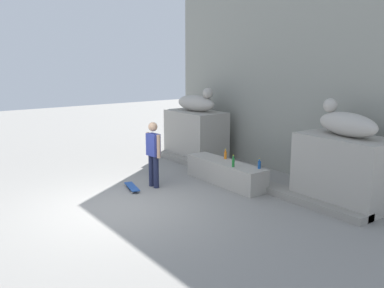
% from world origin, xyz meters
% --- Properties ---
extents(ground_plane, '(40.00, 40.00, 0.00)m').
position_xyz_m(ground_plane, '(0.00, 0.00, 0.00)').
color(ground_plane, gray).
extents(facade_wall, '(9.37, 0.60, 6.08)m').
position_xyz_m(facade_wall, '(0.00, 5.47, 3.04)').
color(facade_wall, gray).
rests_on(facade_wall, ground_plane).
extents(pedestal_left, '(2.02, 1.19, 1.55)m').
position_xyz_m(pedestal_left, '(-2.74, 4.20, 0.78)').
color(pedestal_left, '#A39E93').
rests_on(pedestal_left, ground_plane).
extents(pedestal_right, '(2.02, 1.19, 1.55)m').
position_xyz_m(pedestal_right, '(2.74, 4.20, 0.78)').
color(pedestal_right, '#A39E93').
rests_on(pedestal_right, ground_plane).
extents(statue_reclining_left, '(1.65, 0.72, 0.78)m').
position_xyz_m(statue_reclining_left, '(-2.71, 4.21, 1.84)').
color(statue_reclining_left, '#B3ACA2').
rests_on(statue_reclining_left, pedestal_left).
extents(statue_reclining_right, '(1.68, 0.88, 0.78)m').
position_xyz_m(statue_reclining_right, '(2.71, 4.21, 1.84)').
color(statue_reclining_right, '#B3ACA2').
rests_on(statue_reclining_right, pedestal_right).
extents(ledge_block, '(2.53, 0.63, 0.58)m').
position_xyz_m(ledge_block, '(0.00, 3.12, 0.29)').
color(ledge_block, '#A39E93').
rests_on(ledge_block, ground_plane).
extents(skater, '(0.54, 0.23, 1.67)m').
position_xyz_m(skater, '(-0.84, 1.45, 0.92)').
color(skater, '#1E233F').
rests_on(skater, ground_plane).
extents(skateboard, '(0.82, 0.37, 0.08)m').
position_xyz_m(skateboard, '(-0.99, 0.90, 0.06)').
color(skateboard, navy).
rests_on(skateboard, ground_plane).
extents(bottle_green, '(0.07, 0.07, 0.30)m').
position_xyz_m(bottle_green, '(0.51, 2.93, 0.71)').
color(bottle_green, '#1E722D').
rests_on(bottle_green, ledge_block).
extents(bottle_orange, '(0.07, 0.07, 0.27)m').
position_xyz_m(bottle_orange, '(-0.25, 3.33, 0.69)').
color(bottle_orange, orange).
rests_on(bottle_orange, ledge_block).
extents(bottle_blue, '(0.07, 0.07, 0.25)m').
position_xyz_m(bottle_blue, '(1.01, 3.33, 0.69)').
color(bottle_blue, '#194C99').
rests_on(bottle_blue, ledge_block).
extents(stair_step, '(7.50, 0.50, 0.16)m').
position_xyz_m(stair_step, '(0.00, 3.59, 0.08)').
color(stair_step, gray).
rests_on(stair_step, ground_plane).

